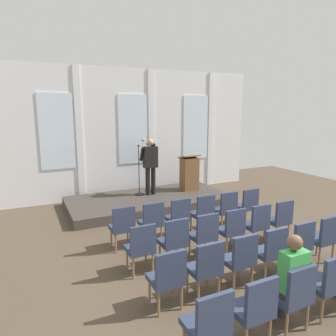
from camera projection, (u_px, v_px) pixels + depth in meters
The scene contains 29 objects.
ground_plane at pixel (258, 285), 5.06m from camera, with size 16.13×16.13×0.00m, color brown.
rear_partition at pixel (133, 133), 10.17m from camera, with size 8.90×0.14×4.15m.
stage_platform at pixel (149, 201), 9.27m from camera, with size 4.76×2.25×0.25m, color #3F3833.
speaker at pixel (150, 162), 9.34m from camera, with size 0.50×0.69×1.73m.
mic_stand at pixel (139, 184), 9.42m from camera, with size 0.28×0.28×1.55m.
lectern at pixel (189, 173), 9.98m from camera, with size 0.60×0.48×1.16m.
chair_r0_c0 at pixel (123, 225), 6.27m from camera, with size 0.46×0.44×0.94m.
chair_r0_c1 at pixel (152, 220), 6.54m from camera, with size 0.46×0.44×0.94m.
chair_r0_c2 at pixel (178, 216), 6.81m from camera, with size 0.46×0.44×0.94m.
chair_r0_c3 at pixel (203, 211), 7.08m from camera, with size 0.46×0.44×0.94m.
chair_r0_c4 at pixel (226, 208), 7.35m from camera, with size 0.46×0.44×0.94m.
chair_r0_c5 at pixel (247, 204), 7.62m from camera, with size 0.46×0.44×0.94m.
chair_r1_c0 at pixel (141, 246), 5.31m from camera, with size 0.46×0.44×0.94m.
chair_r1_c1 at pixel (174, 239), 5.58m from camera, with size 0.46×0.44×0.94m.
chair_r1_c2 at pixel (204, 233), 5.85m from camera, with size 0.46×0.44×0.94m.
chair_r1_c3 at pixel (232, 227), 6.12m from camera, with size 0.46×0.44×0.94m.
chair_r1_c4 at pixel (257, 222), 6.40m from camera, with size 0.46×0.44×0.94m.
chair_r1_c5 at pixel (280, 218), 6.67m from camera, with size 0.46×0.44×0.94m.
chair_r2_c0 at pixel (168, 276), 4.36m from camera, with size 0.46×0.44×0.94m.
chair_r2_c1 at pixel (206, 266), 4.63m from camera, with size 0.46×0.44×0.94m.
chair_r2_c2 at pixel (240, 257), 4.90m from camera, with size 0.46×0.44×0.94m.
chair_r2_c3 at pixel (271, 249), 5.17m from camera, with size 0.46×0.44×0.94m.
chair_r2_c4 at pixel (298, 242), 5.44m from camera, with size 0.46×0.44×0.94m.
chair_r2_c5 at pixel (323, 236), 5.71m from camera, with size 0.46×0.44×0.94m.
chair_r3_c0 at pixel (209, 322), 3.41m from camera, with size 0.46×0.44×0.94m.
chair_r3_c1 at pixel (254, 307), 3.68m from camera, with size 0.46×0.44×0.94m.
chair_r3_c2 at pixel (294, 293), 3.95m from camera, with size 0.46×0.44×0.94m.
audience_r3_c2 at pixel (290, 276), 3.98m from camera, with size 0.36×0.39×1.31m.
chair_r3_c3 at pixel (328, 281), 4.22m from camera, with size 0.46×0.44×0.94m.
Camera 1 is at (-3.31, -3.52, 2.87)m, focal length 32.86 mm.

